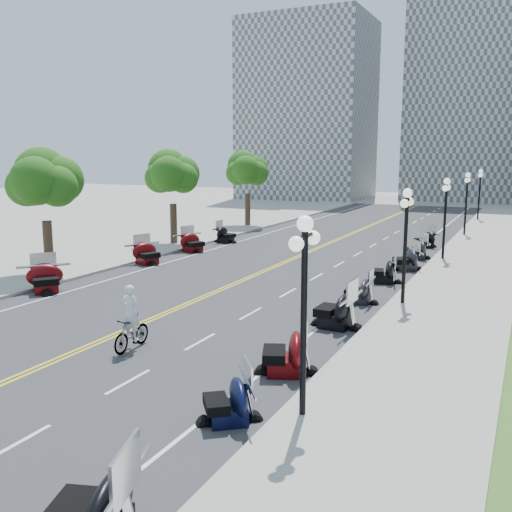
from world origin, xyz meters
The scene contains 50 objects.
ground centered at (0.00, 0.00, 0.00)m, with size 160.00×160.00×0.00m, color gray.
road centered at (0.00, 10.00, 0.00)m, with size 16.00×90.00×0.01m, color #333335.
centerline_yellow_a centered at (-0.12, 10.00, 0.01)m, with size 0.12×90.00×0.00m, color yellow.
centerline_yellow_b centered at (0.12, 10.00, 0.01)m, with size 0.12×90.00×0.00m, color yellow.
edge_line_north centered at (6.40, 10.00, 0.01)m, with size 0.12×90.00×0.00m, color white.
edge_line_south centered at (-6.40, 10.00, 0.01)m, with size 0.12×90.00×0.00m, color white.
lane_dash_3 centered at (3.20, -12.00, 0.01)m, with size 0.12×2.00×0.00m, color white.
lane_dash_4 centered at (3.20, -8.00, 0.01)m, with size 0.12×2.00×0.00m, color white.
lane_dash_5 centered at (3.20, -4.00, 0.01)m, with size 0.12×2.00×0.00m, color white.
lane_dash_6 centered at (3.20, 0.00, 0.01)m, with size 0.12×2.00×0.00m, color white.
lane_dash_7 centered at (3.20, 4.00, 0.01)m, with size 0.12×2.00×0.00m, color white.
lane_dash_8 centered at (3.20, 8.00, 0.01)m, with size 0.12×2.00×0.00m, color white.
lane_dash_9 centered at (3.20, 12.00, 0.01)m, with size 0.12×2.00×0.00m, color white.
lane_dash_10 centered at (3.20, 16.00, 0.01)m, with size 0.12×2.00×0.00m, color white.
lane_dash_11 centered at (3.20, 20.00, 0.01)m, with size 0.12×2.00×0.00m, color white.
lane_dash_12 centered at (3.20, 24.00, 0.01)m, with size 0.12×2.00×0.00m, color white.
lane_dash_13 centered at (3.20, 28.00, 0.01)m, with size 0.12×2.00×0.00m, color white.
lane_dash_14 centered at (3.20, 32.00, 0.01)m, with size 0.12×2.00×0.00m, color white.
lane_dash_15 centered at (3.20, 36.00, 0.01)m, with size 0.12×2.00×0.00m, color white.
lane_dash_16 centered at (3.20, 40.00, 0.01)m, with size 0.12×2.00×0.00m, color white.
lane_dash_17 centered at (3.20, 44.00, 0.01)m, with size 0.12×2.00×0.00m, color white.
lane_dash_18 centered at (3.20, 48.00, 0.01)m, with size 0.12×2.00×0.00m, color white.
lane_dash_19 centered at (3.20, 52.00, 0.01)m, with size 0.12×2.00×0.00m, color white.
sidewalk_north centered at (10.50, 10.00, 0.07)m, with size 5.00×90.00×0.15m, color #9E9991.
sidewalk_south centered at (-10.50, 10.00, 0.07)m, with size 5.00×90.00×0.15m, color #9E9991.
distant_block_a centered at (-18.00, 62.00, 13.00)m, with size 18.00×14.00×26.00m, color gray.
distant_block_b centered at (4.00, 68.00, 15.00)m, with size 16.00×12.00×30.00m, color gray.
street_lamp_1 centered at (8.60, -8.00, 2.60)m, with size 0.50×1.20×4.90m, color black, non-canonical shape.
street_lamp_2 centered at (8.60, 4.00, 2.60)m, with size 0.50×1.20×4.90m, color black, non-canonical shape.
street_lamp_3 centered at (8.60, 16.00, 2.60)m, with size 0.50×1.20×4.90m, color black, non-canonical shape.
street_lamp_4 centered at (8.60, 28.00, 2.60)m, with size 0.50×1.20×4.90m, color black, non-canonical shape.
street_lamp_5 centered at (8.60, 40.00, 2.60)m, with size 0.50×1.20×4.90m, color black, non-canonical shape.
tree_2 centered at (-10.00, 2.00, 4.75)m, with size 4.80×4.80×9.20m, color #235619, non-canonical shape.
tree_3 centered at (-10.00, 14.00, 4.75)m, with size 4.80×4.80×9.20m, color #235619, non-canonical shape.
tree_4 centered at (-10.00, 26.00, 4.75)m, with size 4.80×4.80×9.20m, color #235619, non-canonical shape.
motorcycle_n_2 centered at (7.19, -13.98, 0.78)m, with size 2.22×2.22×1.56m, color black, non-canonical shape.
motorcycle_n_3 centered at (7.00, -8.94, 0.62)m, with size 1.77×1.77×1.24m, color black, non-canonical shape.
motorcycle_n_4 centered at (7.05, -5.41, 0.74)m, with size 2.12×2.12×1.49m, color #590A0C, non-canonical shape.
motorcycle_n_5 centered at (6.95, -0.28, 0.77)m, with size 2.21×2.21×1.55m, color black, non-canonical shape.
motorcycle_n_6 centered at (6.75, 3.64, 0.63)m, with size 1.81×1.81×1.27m, color black, non-canonical shape.
motorcycle_n_7 centered at (6.78, 8.15, 0.67)m, with size 1.92×1.92×1.34m, color black, non-canonical shape.
motorcycle_n_8 centered at (7.15, 11.89, 0.70)m, with size 2.01×2.01×1.41m, color black, non-canonical shape.
motorcycle_n_9 centered at (6.99, 15.74, 0.70)m, with size 1.99×1.99×1.39m, color black, non-canonical shape.
motorcycle_n_10 centered at (6.74, 20.62, 0.65)m, with size 1.85×1.85×1.29m, color black, non-canonical shape.
motorcycle_s_5 centered at (-7.25, -0.96, 0.75)m, with size 2.13×2.13×1.49m, color #590A0C, non-canonical shape.
motorcycle_s_7 centered at (-7.22, 7.02, 0.72)m, with size 2.05×2.05×1.44m, color #590A0C, non-canonical shape.
motorcycle_s_8 centered at (-7.09, 11.93, 0.71)m, with size 2.03×2.03×1.42m, color #590A0C, non-canonical shape.
motorcycle_s_9 centered at (-7.06, 16.50, 0.68)m, with size 1.93×1.93×1.35m, color black, non-canonical shape.
bicycle centered at (1.54, -5.68, 0.57)m, with size 0.54×1.90×1.14m, color #A51414.
cyclist_rider centered at (1.54, -5.68, 2.09)m, with size 0.69×0.45×1.90m, color white.
Camera 1 is at (13.34, -20.44, 6.49)m, focal length 40.00 mm.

